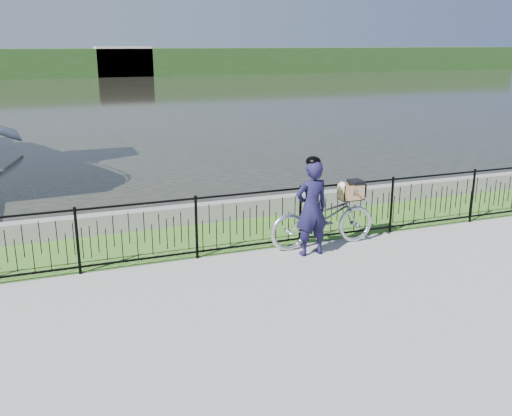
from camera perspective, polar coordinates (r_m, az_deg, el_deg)
name	(u,v)px	position (r m, az deg, el deg)	size (l,w,h in m)	color
ground	(285,284)	(9.12, 2.92, -7.63)	(120.00, 120.00, 0.00)	gray
grass_strip	(233,234)	(11.38, -2.33, -2.65)	(60.00, 2.00, 0.01)	#3A6820
water	(90,99)	(40.93, -16.23, 10.46)	(120.00, 120.00, 0.00)	black
quay_wall	(218,212)	(12.23, -3.83, -0.36)	(60.00, 0.30, 0.40)	slate
fence	(250,221)	(10.31, -0.60, -1.33)	(14.00, 0.06, 1.15)	black
far_treeline	(66,63)	(67.74, -18.45, 13.61)	(120.00, 6.00, 3.00)	#22441A
far_building_right	(124,62)	(66.82, -13.10, 14.07)	(6.00, 3.00, 3.20)	#AB9E89
bicycle_rig	(323,217)	(10.67, 6.72, -0.92)	(2.09, 0.73, 1.23)	silver
cyclist	(312,207)	(10.11, 5.58, 0.08)	(0.65, 0.44, 1.79)	black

